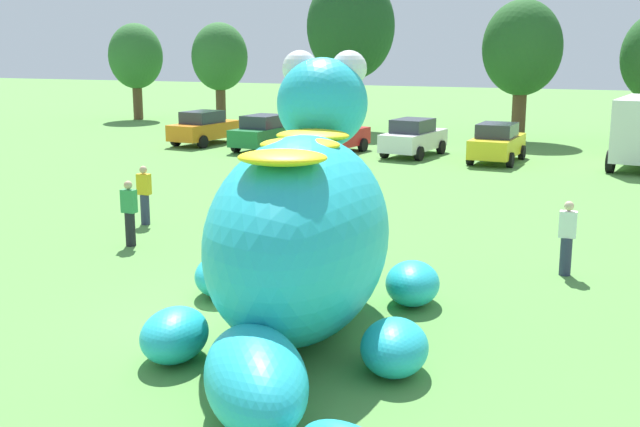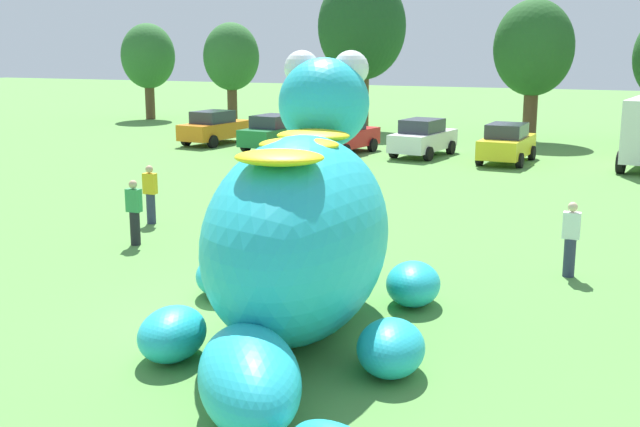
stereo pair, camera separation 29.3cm
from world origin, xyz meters
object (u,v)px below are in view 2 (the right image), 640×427
at_px(car_yellow, 507,143).
at_px(spectator_mid_field, 150,195).
at_px(car_white, 423,138).
at_px(car_orange, 214,128).
at_px(giant_inflatable_creature, 300,232).
at_px(car_green, 274,133).
at_px(car_red, 343,135).
at_px(spectator_by_cars, 134,213).
at_px(spectator_near_inflatable, 571,240).

bearing_deg(car_yellow, spectator_mid_field, -115.99).
relative_size(car_white, spectator_mid_field, 2.54).
distance_m(car_yellow, spectator_mid_field, 17.61).
bearing_deg(car_orange, spectator_mid_field, -66.54).
relative_size(giant_inflatable_creature, car_white, 2.14).
height_order(giant_inflatable_creature, car_orange, giant_inflatable_creature).
distance_m(giant_inflatable_creature, car_green, 24.75).
xyz_separation_m(car_red, spectator_by_cars, (0.92, -18.22, -0.01)).
bearing_deg(car_green, car_yellow, -0.04).
bearing_deg(car_white, spectator_mid_field, -103.02).
relative_size(car_green, spectator_near_inflatable, 2.50).
relative_size(spectator_near_inflatable, spectator_by_cars, 1.00).
bearing_deg(car_orange, spectator_by_cars, -66.46).
relative_size(giant_inflatable_creature, car_orange, 2.15).
bearing_deg(giant_inflatable_creature, spectator_mid_field, 139.46).
bearing_deg(car_white, giant_inflatable_creature, -80.93).
bearing_deg(car_orange, giant_inflatable_creature, -57.52).
height_order(spectator_near_inflatable, spectator_by_cars, same).
xyz_separation_m(car_orange, spectator_by_cars, (8.29, -19.02, -0.01)).
bearing_deg(car_red, giant_inflatable_creature, -71.76).
height_order(car_orange, spectator_near_inflatable, car_orange).
relative_size(giant_inflatable_creature, car_green, 2.17).
distance_m(giant_inflatable_creature, spectator_by_cars, 7.70).
bearing_deg(car_red, spectator_near_inflatable, -55.56).
bearing_deg(spectator_by_cars, car_yellow, 69.67).
xyz_separation_m(giant_inflatable_creature, car_white, (-3.64, 22.83, -0.97)).
relative_size(giant_inflatable_creature, spectator_near_inflatable, 5.42).
relative_size(car_green, spectator_mid_field, 2.50).
bearing_deg(spectator_mid_field, car_red, 89.68).
bearing_deg(car_white, spectator_near_inflatable, -65.60).
bearing_deg(car_yellow, car_red, 179.04).
bearing_deg(spectator_by_cars, spectator_mid_field, 114.15).
relative_size(car_white, spectator_by_cars, 2.54).
bearing_deg(car_white, car_green, -175.08).
xyz_separation_m(giant_inflatable_creature, car_orange, (-14.72, 23.13, -0.97)).
xyz_separation_m(car_red, spectator_near_inflatable, (11.65, -17.00, -0.01)).
bearing_deg(car_yellow, giant_inflatable_creature, -90.69).
relative_size(car_red, spectator_near_inflatable, 2.54).
xyz_separation_m(car_green, spectator_by_cars, (4.45, -18.10, -0.01)).
bearing_deg(car_red, spectator_mid_field, -90.32).
height_order(car_red, spectator_mid_field, car_red).
xyz_separation_m(car_green, car_red, (3.53, 0.12, 0.00)).
bearing_deg(giant_inflatable_creature, car_orange, 122.48).
bearing_deg(car_green, giant_inflatable_creature, -63.88).
relative_size(car_white, spectator_near_inflatable, 2.54).
distance_m(car_white, spectator_by_cars, 18.93).
bearing_deg(car_yellow, car_green, 179.96).
distance_m(car_red, car_yellow, 7.63).
relative_size(car_orange, car_yellow, 1.02).
bearing_deg(car_white, car_yellow, -9.18).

